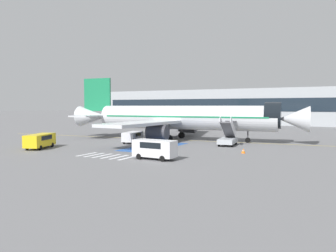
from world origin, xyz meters
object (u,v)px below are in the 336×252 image
(fuel_tanker, at_px, (189,123))
(terminal_building, at_px, (230,107))
(service_van_2, at_px, (155,148))
(ground_crew_0, at_px, (164,137))
(service_van_1, at_px, (40,140))
(ground_crew_1, at_px, (152,135))
(boarding_stairs_forward, at_px, (228,138))
(traffic_cone_0, at_px, (243,151))
(service_van_0, at_px, (133,136))
(airliner, at_px, (181,118))

(fuel_tanker, distance_m, terminal_building, 35.54)
(service_van_2, distance_m, ground_crew_0, 15.19)
(service_van_1, distance_m, ground_crew_1, 17.52)
(boarding_stairs_forward, relative_size, fuel_tanker, 0.52)
(ground_crew_0, relative_size, ground_crew_1, 1.01)
(boarding_stairs_forward, relative_size, ground_crew_0, 3.05)
(service_van_2, bearing_deg, boarding_stairs_forward, -9.73)
(ground_crew_0, distance_m, traffic_cone_0, 14.50)
(boarding_stairs_forward, bearing_deg, traffic_cone_0, -65.21)
(service_van_0, distance_m, service_van_2, 16.52)
(ground_crew_0, bearing_deg, service_van_0, -151.52)
(terminal_building, bearing_deg, service_van_1, -92.61)
(boarding_stairs_forward, bearing_deg, service_van_0, -171.27)
(service_van_0, height_order, ground_crew_1, ground_crew_1)
(boarding_stairs_forward, bearing_deg, ground_crew_0, -172.98)
(airliner, bearing_deg, service_van_1, -39.34)
(airliner, distance_m, service_van_0, 9.26)
(fuel_tanker, xyz_separation_m, ground_crew_0, (7.90, -27.32, -0.84))
(service_van_1, relative_size, traffic_cone_0, 9.67)
(fuel_tanker, distance_m, traffic_cone_0, 38.63)
(boarding_stairs_forward, height_order, fuel_tanker, boarding_stairs_forward)
(boarding_stairs_forward, height_order, terminal_building, terminal_building)
(airliner, height_order, traffic_cone_0, airliner)
(service_van_0, relative_size, service_van_1, 0.85)
(airliner, xyz_separation_m, terminal_building, (-8.90, 56.83, 1.81))
(ground_crew_1, distance_m, traffic_cone_0, 18.26)
(airliner, relative_size, traffic_cone_0, 70.21)
(airliner, height_order, terminal_building, terminal_building)
(airliner, bearing_deg, ground_crew_1, -47.31)
(ground_crew_1, bearing_deg, service_van_0, -161.88)
(traffic_cone_0, bearing_deg, ground_crew_1, 158.88)
(service_van_0, relative_size, ground_crew_1, 2.76)
(fuel_tanker, relative_size, ground_crew_1, 5.94)
(boarding_stairs_forward, relative_size, service_van_2, 1.12)
(boarding_stairs_forward, relative_size, traffic_cone_0, 9.25)
(terminal_building, bearing_deg, fuel_tanker, -88.54)
(service_van_0, xyz_separation_m, traffic_cone_0, (18.48, -3.08, -0.77))
(fuel_tanker, bearing_deg, airliner, -72.59)
(fuel_tanker, bearing_deg, ground_crew_1, -82.72)
(airliner, bearing_deg, traffic_cone_0, 46.18)
(boarding_stairs_forward, distance_m, fuel_tanker, 30.56)
(boarding_stairs_forward, distance_m, ground_crew_1, 12.86)
(service_van_0, height_order, service_van_1, service_van_1)
(boarding_stairs_forward, height_order, traffic_cone_0, boarding_stairs_forward)
(service_van_0, height_order, traffic_cone_0, service_van_0)
(service_van_0, height_order, terminal_building, terminal_building)
(boarding_stairs_forward, bearing_deg, airliner, 153.12)
(service_van_2, bearing_deg, terminal_building, 12.77)
(ground_crew_0, height_order, traffic_cone_0, ground_crew_0)
(fuel_tanker, bearing_deg, service_van_1, -99.12)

